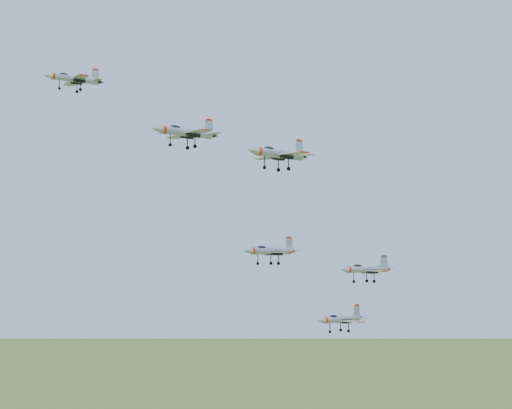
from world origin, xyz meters
name	(u,v)px	position (x,y,z in m)	size (l,w,h in m)	color
jet_lead	(73,78)	(-26.14, 8.24, 151.55)	(10.95, 9.04, 2.93)	#9BA1A7
jet_left_high	(185,132)	(-10.17, -4.42, 141.47)	(13.22, 11.07, 3.54)	#9BA1A7
jet_right_high	(278,153)	(2.65, -13.56, 137.52)	(13.60, 11.49, 3.67)	#9BA1A7
jet_left_low	(270,251)	(9.37, 1.38, 121.49)	(12.79, 10.68, 3.42)	#9BA1A7
jet_right_low	(365,269)	(22.89, -10.03, 118.16)	(11.92, 9.78, 3.20)	#9BA1A7
jet_trail	(340,319)	(24.24, 0.06, 108.28)	(12.45, 10.41, 3.33)	#9BA1A7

